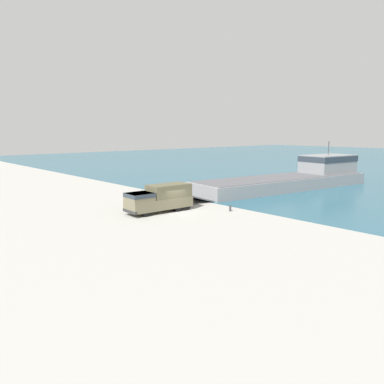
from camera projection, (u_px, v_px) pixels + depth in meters
ground_plane at (177, 212)px, 42.03m from camera, size 240.00×240.00×0.00m
landing_craft at (296, 176)px, 60.93m from camera, size 12.63×38.91×7.36m
military_truck at (160, 198)px, 41.98m from camera, size 3.04×7.90×3.04m
soldier_on_ramp at (143, 199)px, 44.34m from camera, size 0.50×0.44×1.73m
moored_boat_a at (311, 165)px, 94.73m from camera, size 5.21×8.74×2.02m
mooring_bollard at (230, 208)px, 42.50m from camera, size 0.28×0.28×0.70m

